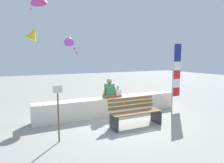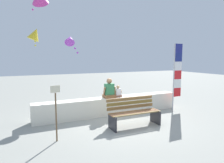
{
  "view_description": "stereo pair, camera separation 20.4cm",
  "coord_description": "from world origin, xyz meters",
  "px_view_note": "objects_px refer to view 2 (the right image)",
  "views": [
    {
      "loc": [
        -3.32,
        -5.8,
        2.17
      ],
      "look_at": [
        0.05,
        0.89,
        1.26
      ],
      "focal_mm": 32.04,
      "sensor_mm": 36.0,
      "label": 1
    },
    {
      "loc": [
        -3.14,
        -5.88,
        2.17
      ],
      "look_at": [
        0.05,
        0.89,
        1.26
      ],
      "focal_mm": 32.04,
      "sensor_mm": 36.0,
      "label": 2
    }
  ],
  "objects_px": {
    "flag_banner": "(176,73)",
    "person_adult": "(109,90)",
    "park_bench": "(134,113)",
    "kite_yellow": "(35,34)",
    "kite_purple": "(70,40)",
    "person_child": "(118,92)",
    "sign_post": "(56,109)"
  },
  "relations": [
    {
      "from": "kite_purple",
      "to": "sign_post",
      "type": "distance_m",
      "value": 3.94
    },
    {
      "from": "person_adult",
      "to": "kite_yellow",
      "type": "bearing_deg",
      "value": 122.63
    },
    {
      "from": "park_bench",
      "to": "person_adult",
      "type": "relative_size",
      "value": 2.3
    },
    {
      "from": "park_bench",
      "to": "sign_post",
      "type": "height_order",
      "value": "sign_post"
    },
    {
      "from": "flag_banner",
      "to": "kite_yellow",
      "type": "relative_size",
      "value": 2.9
    },
    {
      "from": "flag_banner",
      "to": "kite_yellow",
      "type": "height_order",
      "value": "kite_yellow"
    },
    {
      "from": "person_child",
      "to": "sign_post",
      "type": "height_order",
      "value": "sign_post"
    },
    {
      "from": "flag_banner",
      "to": "park_bench",
      "type": "bearing_deg",
      "value": -160.65
    },
    {
      "from": "flag_banner",
      "to": "kite_purple",
      "type": "xyz_separation_m",
      "value": [
        -3.82,
        2.09,
        1.35
      ]
    },
    {
      "from": "person_child",
      "to": "flag_banner",
      "type": "bearing_deg",
      "value": -12.6
    },
    {
      "from": "person_adult",
      "to": "kite_yellow",
      "type": "distance_m",
      "value": 4.79
    },
    {
      "from": "person_adult",
      "to": "kite_purple",
      "type": "relative_size",
      "value": 0.85
    },
    {
      "from": "person_child",
      "to": "kite_purple",
      "type": "xyz_separation_m",
      "value": [
        -1.43,
        1.55,
        2.06
      ]
    },
    {
      "from": "park_bench",
      "to": "flag_banner",
      "type": "height_order",
      "value": "flag_banner"
    },
    {
      "from": "flag_banner",
      "to": "person_adult",
      "type": "bearing_deg",
      "value": 169.05
    },
    {
      "from": "park_bench",
      "to": "flag_banner",
      "type": "distance_m",
      "value": 2.93
    },
    {
      "from": "park_bench",
      "to": "kite_purple",
      "type": "bearing_deg",
      "value": 112.99
    },
    {
      "from": "park_bench",
      "to": "kite_yellow",
      "type": "xyz_separation_m",
      "value": [
        -2.46,
        4.96,
        2.84
      ]
    },
    {
      "from": "person_child",
      "to": "flag_banner",
      "type": "height_order",
      "value": "flag_banner"
    },
    {
      "from": "person_adult",
      "to": "kite_yellow",
      "type": "relative_size",
      "value": 0.79
    },
    {
      "from": "person_child",
      "to": "person_adult",
      "type": "bearing_deg",
      "value": -179.94
    },
    {
      "from": "person_child",
      "to": "park_bench",
      "type": "bearing_deg",
      "value": -96.58
    },
    {
      "from": "person_adult",
      "to": "kite_yellow",
      "type": "xyz_separation_m",
      "value": [
        -2.26,
        3.53,
        2.31
      ]
    },
    {
      "from": "person_child",
      "to": "kite_purple",
      "type": "bearing_deg",
      "value": 132.64
    },
    {
      "from": "kite_purple",
      "to": "kite_yellow",
      "type": "bearing_deg",
      "value": 121.21
    },
    {
      "from": "park_bench",
      "to": "person_child",
      "type": "distance_m",
      "value": 1.5
    },
    {
      "from": "person_child",
      "to": "sign_post",
      "type": "relative_size",
      "value": 0.3
    },
    {
      "from": "park_bench",
      "to": "kite_yellow",
      "type": "height_order",
      "value": "kite_yellow"
    },
    {
      "from": "park_bench",
      "to": "kite_purple",
      "type": "relative_size",
      "value": 1.95
    },
    {
      "from": "flag_banner",
      "to": "kite_yellow",
      "type": "distance_m",
      "value": 6.68
    },
    {
      "from": "kite_yellow",
      "to": "sign_post",
      "type": "bearing_deg",
      "value": -89.67
    },
    {
      "from": "person_adult",
      "to": "person_child",
      "type": "bearing_deg",
      "value": 0.06
    }
  ]
}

